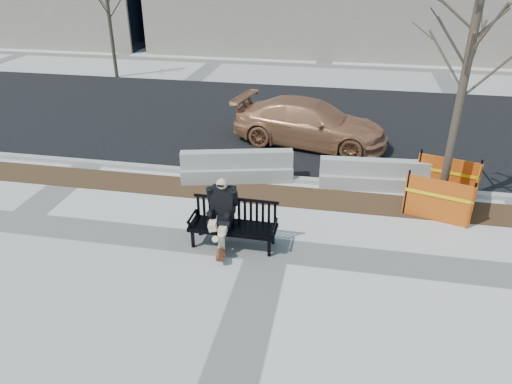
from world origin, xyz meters
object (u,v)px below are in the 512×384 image
Objects in this scene: seated_man at (223,242)px; jersey_barrier_left at (237,180)px; sedan at (309,144)px; bench at (234,245)px; jersey_barrier_right at (372,187)px; tree_fence at (439,207)px.

seated_man is 3.26m from jersey_barrier_left.
seated_man is at bearing 179.62° from sedan.
seated_man reaches higher than sedan.
bench is 6.61m from sedan.
sedan is 3.60m from jersey_barrier_right.
jersey_barrier_right is at bearing -134.08° from sedan.
sedan reaches higher than bench.
jersey_barrier_right is at bearing 46.57° from seated_man.
sedan is 1.63× the size of jersey_barrier_left.
sedan reaches higher than jersey_barrier_left.
tree_fence is 5.49m from jersey_barrier_left.
bench is 0.63× the size of jersey_barrier_left.
jersey_barrier_right is (3.40, 3.48, 0.00)m from seated_man.
jersey_barrier_right is at bearing 152.89° from tree_fence.
seated_man is 0.26× the size of tree_fence.
tree_fence is at bearing -31.37° from jersey_barrier_right.
seated_man is at bearing -138.55° from jersey_barrier_right.
tree_fence is at bearing 28.35° from seated_man.
seated_man is 6.60m from sedan.
jersey_barrier_left is at bearing 162.84° from sedan.
jersey_barrier_left is (-0.40, 3.24, 0.00)m from seated_man.
seated_man is (-0.27, 0.06, 0.00)m from bench.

